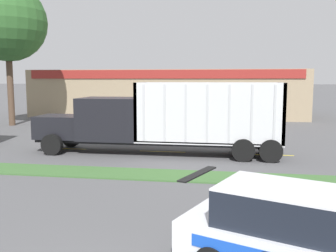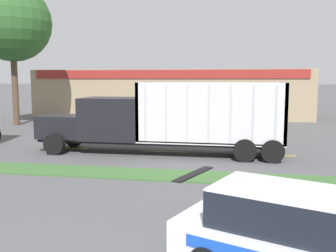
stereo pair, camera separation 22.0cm
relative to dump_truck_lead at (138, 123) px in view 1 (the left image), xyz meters
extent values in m
cube|color=#3D6633|center=(2.09, -4.27, -1.54)|extent=(120.00, 1.71, 0.06)
cube|color=yellow|center=(-4.26, 0.58, -1.57)|extent=(2.40, 0.14, 0.01)
cube|color=yellow|center=(1.14, 0.58, -1.57)|extent=(2.40, 0.14, 0.01)
cube|color=yellow|center=(6.54, 0.58, -1.57)|extent=(2.40, 0.14, 0.01)
cube|color=black|center=(0.85, 0.00, -0.96)|extent=(12.34, 1.31, 0.18)
cube|color=black|center=(-4.13, 0.00, -0.29)|extent=(2.38, 1.95, 1.16)
cube|color=#B7B7BC|center=(-5.35, 0.00, -0.29)|extent=(0.06, 1.67, 0.99)
cube|color=black|center=(-1.44, 0.00, 0.19)|extent=(3.00, 2.38, 2.11)
cube|color=black|center=(-2.96, 0.00, 0.56)|extent=(0.04, 2.02, 0.95)
cylinder|color=silver|center=(0.16, -0.77, 1.09)|extent=(0.14, 0.14, 1.80)
cube|color=silver|center=(3.54, 0.00, -0.81)|extent=(6.96, 2.38, 0.12)
cube|color=silver|center=(0.14, 0.00, 0.60)|extent=(0.16, 2.38, 2.82)
cube|color=silver|center=(6.95, 0.00, 0.60)|extent=(0.16, 2.38, 2.82)
cube|color=silver|center=(3.54, -1.11, 0.60)|extent=(6.96, 0.16, 2.82)
cube|color=silver|center=(3.54, 1.11, 0.60)|extent=(6.96, 0.16, 2.82)
cube|color=#BCBCC1|center=(0.56, -1.21, 0.60)|extent=(0.10, 0.04, 2.68)
cube|color=#BCBCC1|center=(1.55, -1.21, 0.60)|extent=(0.10, 0.04, 2.68)
cube|color=#BCBCC1|center=(2.55, -1.21, 0.60)|extent=(0.10, 0.04, 2.68)
cube|color=#BCBCC1|center=(3.54, -1.21, 0.60)|extent=(0.10, 0.04, 2.68)
cube|color=#BCBCC1|center=(4.54, -1.21, 0.60)|extent=(0.10, 0.04, 2.68)
cube|color=#BCBCC1|center=(5.53, -1.21, 0.60)|extent=(0.10, 0.04, 2.68)
cube|color=#BCBCC1|center=(6.53, -1.21, 0.60)|extent=(0.10, 0.04, 2.68)
cylinder|color=black|center=(-4.13, -1.17, -1.05)|extent=(1.05, 0.30, 1.05)
cylinder|color=black|center=(-4.13, 1.17, -1.05)|extent=(1.05, 0.30, 1.05)
cylinder|color=black|center=(6.43, -1.17, -1.05)|extent=(1.05, 0.30, 1.05)
cylinder|color=black|center=(6.43, 1.17, -1.05)|extent=(1.05, 0.30, 1.05)
cylinder|color=black|center=(5.20, -1.17, -1.05)|extent=(1.05, 0.30, 1.05)
cylinder|color=black|center=(5.20, 1.17, -1.05)|extent=(1.05, 0.30, 1.05)
cube|color=silver|center=(5.82, -11.39, -0.90)|extent=(4.77, 3.34, 0.67)
cube|color=black|center=(5.57, -11.29, -0.22)|extent=(2.85, 2.39, 0.69)
cube|color=silver|center=(5.57, -11.29, 0.15)|extent=(2.85, 2.39, 0.04)
cube|color=black|center=(3.87, -10.60, 0.19)|extent=(0.73, 1.42, 0.03)
cylinder|color=black|center=(4.88, -10.07, -1.23)|extent=(0.70, 0.44, 0.68)
cylinder|color=silver|center=(4.92, -9.97, -1.23)|extent=(0.44, 0.19, 0.47)
cube|color=#9E896B|center=(-1.69, 21.92, 0.76)|extent=(26.95, 12.00, 4.67)
cube|color=maroon|center=(-1.69, 15.87, 2.65)|extent=(25.61, 0.10, 0.80)
cylinder|color=brown|center=(-12.98, 9.73, 1.71)|extent=(0.49, 0.49, 6.56)
sphere|color=#2D5B28|center=(-12.98, 9.73, 6.70)|extent=(6.21, 6.21, 6.21)
camera|label=1|loc=(4.46, -18.30, 2.16)|focal=40.00mm
camera|label=2|loc=(4.68, -18.26, 2.16)|focal=40.00mm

